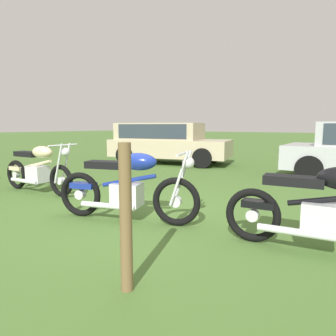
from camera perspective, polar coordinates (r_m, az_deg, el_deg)
ground_plane at (r=4.77m, az=-5.50°, el=-8.36°), size 120.00×120.00×0.00m
motorcycle_cream at (r=6.60m, az=-23.25°, el=-0.17°), size 2.04×0.64×1.02m
motorcycle_blue at (r=4.29m, az=-7.67°, el=-3.54°), size 2.06×0.94×1.02m
motorcycle_black at (r=3.56m, az=27.08°, el=-6.89°), size 2.01×0.70×1.02m
car_beige at (r=10.91m, az=-0.52°, el=5.28°), size 4.46×2.68×1.43m
fence_post_wooden at (r=2.47m, az=-7.90°, el=-9.37°), size 0.10×0.10×1.21m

